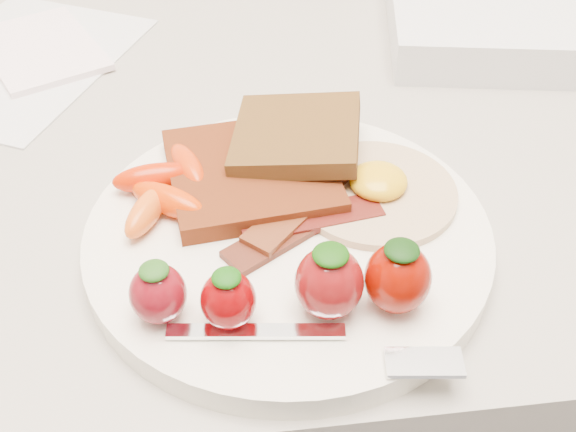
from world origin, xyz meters
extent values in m
cube|color=gray|center=(0.00, 1.70, 0.45)|extent=(2.00, 0.60, 0.90)
cylinder|color=white|center=(0.01, 1.54, 0.91)|extent=(0.27, 0.27, 0.02)
cube|color=#4E1F0C|center=(-0.01, 1.59, 0.93)|extent=(0.13, 0.13, 0.01)
cube|color=black|center=(0.02, 1.61, 0.94)|extent=(0.11, 0.11, 0.02)
cylinder|color=beige|center=(0.07, 1.56, 0.92)|extent=(0.13, 0.13, 0.01)
ellipsoid|color=gold|center=(0.07, 1.57, 0.93)|extent=(0.05, 0.05, 0.02)
cube|color=black|center=(0.01, 1.53, 0.92)|extent=(0.09, 0.07, 0.00)
cube|color=#480708|center=(0.02, 1.54, 0.92)|extent=(0.10, 0.04, 0.00)
cube|color=#3E110E|center=(0.01, 1.55, 0.92)|extent=(0.08, 0.09, 0.00)
ellipsoid|color=#C22000|center=(-0.08, 1.59, 0.93)|extent=(0.06, 0.03, 0.02)
ellipsoid|color=#D63400|center=(-0.07, 1.57, 0.93)|extent=(0.06, 0.05, 0.02)
ellipsoid|color=#E65B15|center=(-0.09, 1.56, 0.93)|extent=(0.04, 0.05, 0.02)
ellipsoid|color=red|center=(-0.06, 1.60, 0.93)|extent=(0.03, 0.06, 0.02)
ellipsoid|color=maroon|center=(-0.08, 1.47, 0.94)|extent=(0.03, 0.03, 0.04)
ellipsoid|color=#1F4D12|center=(-0.08, 1.47, 0.96)|extent=(0.02, 0.02, 0.01)
ellipsoid|color=#6C0104|center=(-0.04, 1.46, 0.94)|extent=(0.03, 0.03, 0.04)
ellipsoid|color=#114908|center=(-0.04, 1.46, 0.95)|extent=(0.02, 0.02, 0.01)
ellipsoid|color=maroon|center=(0.02, 1.47, 0.94)|extent=(0.04, 0.04, 0.04)
ellipsoid|color=#104006|center=(0.02, 1.47, 0.96)|extent=(0.02, 0.02, 0.01)
ellipsoid|color=#760900|center=(0.06, 1.47, 0.94)|extent=(0.04, 0.04, 0.04)
ellipsoid|color=black|center=(0.06, 1.47, 0.96)|extent=(0.02, 0.02, 0.01)
cube|color=white|center=(-0.02, 1.45, 0.92)|extent=(0.10, 0.02, 0.00)
cube|color=white|center=(0.07, 1.42, 0.92)|extent=(0.04, 0.02, 0.00)
cube|color=silver|center=(-0.22, 1.82, 0.90)|extent=(0.26, 0.29, 0.00)
cube|color=white|center=(-0.20, 1.83, 0.91)|extent=(0.14, 0.17, 0.01)
cube|color=silver|center=(0.29, 1.82, 0.92)|extent=(0.33, 0.28, 0.04)
camera|label=1|loc=(-0.04, 1.19, 1.24)|focal=45.00mm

